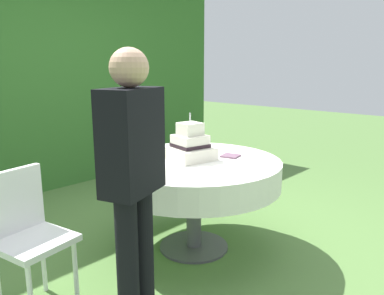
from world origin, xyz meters
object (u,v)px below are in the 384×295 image
Objects in this scene: garden_chair at (25,228)px; standing_person at (133,178)px; napkin_stack at (230,156)px; serving_plate_near at (155,154)px; serving_plate_far at (168,145)px; serving_plate_left at (126,164)px; cake_table at (194,173)px; wedding_cake at (190,146)px.

garden_chair is 0.84m from standing_person.
serving_plate_near is at bearing 126.90° from napkin_stack.
serving_plate_far is 0.74m from serving_plate_left.
napkin_stack is (0.28, -0.15, 0.12)m from cake_table.
cake_table is at bearing 151.57° from napkin_stack.
serving_plate_near is 0.63m from napkin_stack.
serving_plate_near is (-0.10, 0.35, 0.12)m from cake_table.
wedding_cake is 1.10m from standing_person.
cake_table is 1.32m from garden_chair.
wedding_cake is 1.34m from garden_chair.
standing_person is at bearing -137.42° from serving_plate_near.
serving_plate_left is (-0.70, -0.26, 0.00)m from serving_plate_far.
garden_chair is at bearing 114.51° from standing_person.
napkin_stack is at bearing -33.02° from wedding_cake.
standing_person is (-0.89, -0.81, 0.16)m from serving_plate_near.
cake_table is at bearing -112.90° from serving_plate_far.
cake_table is at bearing -9.57° from garden_chair.
standing_person is (0.31, -0.68, 0.39)m from garden_chair.
garden_chair is (-0.83, -0.06, -0.23)m from serving_plate_left.
napkin_stack is 1.64m from garden_chair.
cake_table is 0.39m from serving_plate_near.
serving_plate_near is at bearing 105.48° from cake_table.
napkin_stack is 1.31m from standing_person.
garden_chair reaches higher than cake_table.
serving_plate_left is at bearing 150.20° from napkin_stack.
standing_person is at bearing -153.16° from wedding_cake.
garden_chair is (-1.29, 0.22, -0.11)m from cake_table.
garden_chair is 0.56× the size of standing_person.
wedding_cake is 2.74× the size of serving_plate_left.
wedding_cake is at bearing -73.97° from serving_plate_near.
standing_person reaches higher than napkin_stack.
garden_chair reaches higher than serving_plate_far.
garden_chair reaches higher than serving_plate_left.
serving_plate_far is at bearing 39.43° from standing_person.
cake_table is at bearing -79.69° from wedding_cake.
cake_table is 12.21× the size of serving_plate_near.
serving_plate_far is at bearing 67.10° from cake_table.
serving_plate_near and serving_plate_far have the same top height.
standing_person is (-0.52, -0.74, 0.16)m from serving_plate_left.
serving_plate_left is at bearing -168.27° from serving_plate_near.
napkin_stack reaches higher than cake_table.
napkin_stack is at bearing -28.43° from cake_table.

